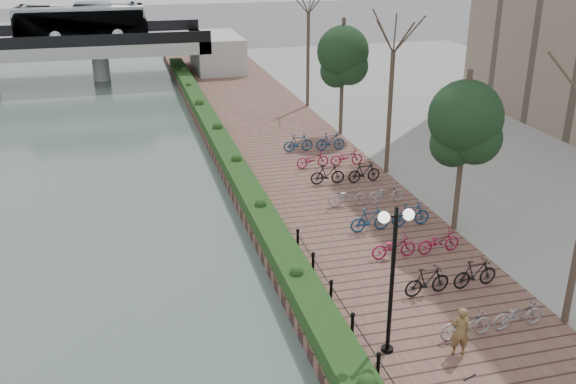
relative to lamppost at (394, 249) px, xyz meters
name	(u,v)px	position (x,y,z in m)	size (l,w,h in m)	color
promenade	(302,174)	(1.88, 15.47, -3.51)	(8.00, 75.00, 0.50)	brown
inland_pavement	(570,149)	(17.88, 15.47, -3.51)	(24.00, 75.00, 0.50)	gray
hedge	(227,154)	(-1.52, 17.97, -2.96)	(1.10, 56.00, 0.60)	#1E3613
chain_fence	(365,345)	(-0.72, -0.03, -2.91)	(0.10, 14.10, 0.70)	black
lamppost	(394,249)	(0.00, 0.00, 0.00)	(1.02, 0.32, 4.48)	black
pedestrian	(460,331)	(1.88, -0.66, -2.50)	(0.55, 0.36, 1.52)	brown
bicycle_parking	(378,205)	(3.38, 8.99, -2.79)	(2.40, 19.89, 1.00)	#A09EA3
street_trees	(420,129)	(5.88, 10.65, -0.07)	(3.20, 37.12, 6.80)	#3A2C22
bridge	(4,44)	(-15.50, 42.97, -0.39)	(36.00, 10.77, 6.50)	#A1A19B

